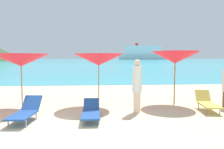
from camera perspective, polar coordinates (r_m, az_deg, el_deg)
name	(u,v)px	position (r m, az deg, el deg)	size (l,w,h in m)	color
ground_plane	(80,87)	(15.65, -8.37, -3.26)	(50.00, 100.00, 0.30)	beige
ocean_water	(96,60)	(235.10, -4.36, 3.97)	(650.00, 440.00, 0.02)	#38B7CC
umbrella_3	(21,60)	(8.80, -22.99, 3.53)	(2.10, 2.10, 2.09)	#9E7F59
umbrella_4	(99,60)	(8.56, -3.56, 3.95)	(2.11, 2.11, 2.10)	#9E7F59
umbrella_5	(175,57)	(9.25, 16.38, 4.37)	(2.12, 2.12, 2.21)	#9E7F59
lounge_chair_3	(91,111)	(6.91, -5.58, -9.69)	(0.56, 1.62, 0.53)	#1E478C
lounge_chair_4	(26,111)	(7.14, -21.91, -8.95)	(0.70, 1.57, 0.68)	#1E478C
lounge_chair_7	(207,102)	(8.70, 23.89, -6.70)	(0.75, 1.47, 0.68)	#D8BF4C
beachgoer_0	(137,84)	(7.63, 6.65, -2.59)	(0.33, 0.33, 1.88)	beige
cruise_ship	(143,53)	(250.58, 8.10, 5.55)	(55.31, 16.75, 18.63)	silver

